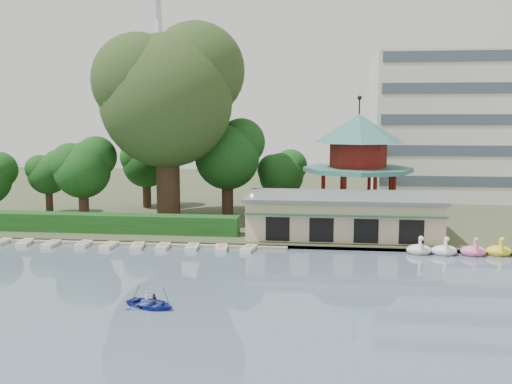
% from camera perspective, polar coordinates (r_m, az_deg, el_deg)
% --- Properties ---
extents(ground_plane, '(220.00, 220.00, 0.00)m').
position_cam_1_polar(ground_plane, '(36.21, -6.61, -11.66)').
color(ground_plane, slate).
rests_on(ground_plane, ground).
extents(shore, '(220.00, 70.00, 0.40)m').
position_cam_1_polar(shore, '(86.41, 1.30, -0.13)').
color(shore, '#424930').
rests_on(shore, ground).
extents(embankment, '(220.00, 0.60, 0.30)m').
position_cam_1_polar(embankment, '(52.50, -2.27, -5.32)').
color(embankment, gray).
rests_on(embankment, ground).
extents(dock, '(34.00, 1.60, 0.24)m').
position_cam_1_polar(dock, '(55.53, -14.66, -4.88)').
color(dock, gray).
rests_on(dock, ground).
extents(boathouse, '(18.60, 9.39, 3.90)m').
position_cam_1_polar(boathouse, '(56.07, 8.63, -2.25)').
color(boathouse, beige).
rests_on(boathouse, shore).
extents(pavilion, '(12.40, 12.40, 13.50)m').
position_cam_1_polar(pavilion, '(65.50, 10.19, 3.65)').
color(pavilion, beige).
rests_on(pavilion, shore).
extents(office_building, '(38.00, 18.00, 20.00)m').
position_cam_1_polar(office_building, '(85.88, 23.49, 5.57)').
color(office_building, silver).
rests_on(office_building, shore).
extents(broadcast_tower, '(8.00, 8.00, 96.00)m').
position_cam_1_polar(broadcast_tower, '(181.64, -9.66, 14.55)').
color(broadcast_tower, silver).
rests_on(broadcast_tower, ground).
extents(hedge, '(30.00, 2.00, 1.80)m').
position_cam_1_polar(hedge, '(59.41, -16.24, -2.96)').
color(hedge, '#194A18').
rests_on(hedge, shore).
extents(lamp_post, '(0.36, 0.36, 4.28)m').
position_cam_1_polar(lamp_post, '(53.33, -0.41, -1.62)').
color(lamp_post, black).
rests_on(lamp_post, shore).
extents(big_tree, '(15.92, 14.84, 21.90)m').
position_cam_1_polar(big_tree, '(63.77, -8.74, 9.96)').
color(big_tree, '#3A281C').
rests_on(big_tree, shore).
extents(small_trees, '(39.14, 16.14, 11.24)m').
position_cam_1_polar(small_trees, '(67.80, -10.45, 2.83)').
color(small_trees, '#3A281C').
rests_on(small_trees, shore).
extents(swan_boats, '(12.83, 2.15, 1.92)m').
position_cam_1_polar(swan_boats, '(52.98, 21.92, -5.49)').
color(swan_boats, white).
rests_on(swan_boats, ground).
extents(moored_rowboats, '(29.74, 2.69, 0.36)m').
position_cam_1_polar(moored_rowboats, '(54.52, -15.84, -5.09)').
color(moored_rowboats, silver).
rests_on(moored_rowboats, ground).
extents(rowboat_with_passengers, '(5.42, 4.65, 2.01)m').
position_cam_1_polar(rowboat_with_passengers, '(36.91, -10.51, -10.59)').
color(rowboat_with_passengers, '#2634A4').
rests_on(rowboat_with_passengers, ground).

